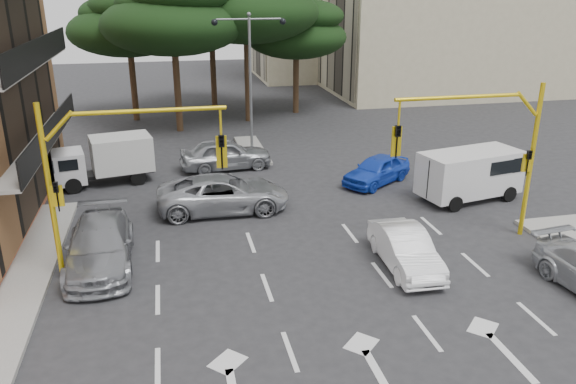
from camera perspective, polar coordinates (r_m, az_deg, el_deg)
name	(u,v)px	position (r m, az deg, el deg)	size (l,w,h in m)	color
ground	(326,281)	(19.05, 3.84, -9.00)	(120.00, 120.00, 0.00)	#28282B
median_strip	(252,150)	(33.58, -3.68, 4.29)	(1.40, 6.00, 0.15)	gray
pine_left_near	(173,14)	(37.93, -11.58, 17.33)	(9.15, 9.15, 10.23)	#382616
pine_center	(247,1)	(40.32, -4.22, 18.80)	(9.98, 9.98, 11.16)	#382616
pine_left_far	(128,22)	(42.01, -15.91, 16.29)	(8.32, 8.32, 9.30)	#382616
pine_right	(297,29)	(43.13, 0.93, 16.18)	(7.49, 7.49, 8.37)	#382616
pine_back	(211,9)	(45.08, -7.81, 17.95)	(9.15, 9.15, 10.23)	#382616
signal_mast_right	(491,142)	(22.01, 19.96, 4.79)	(5.79, 0.37, 6.00)	yellow
signal_mast_left	(106,166)	(18.83, -17.99, 2.53)	(5.79, 0.37, 6.00)	yellow
street_lamp_center	(250,58)	(32.51, -3.89, 13.39)	(4.16, 0.36, 7.77)	slate
car_white_hatch	(405,249)	(20.02, 11.83, -5.69)	(1.46, 4.18, 1.38)	white
car_blue_compact	(377,170)	(28.19, 9.01, 2.25)	(1.65, 4.10, 1.40)	#173DBF
car_silver_wagon	(100,245)	(20.71, -18.57, -5.16)	(2.19, 5.39, 1.56)	gray
car_silver_cross_a	(224,193)	(24.55, -6.57, -0.15)	(2.63, 5.70, 1.58)	#A1A3A9
car_silver_cross_b	(226,154)	(30.20, -6.35, 3.85)	(1.94, 4.83, 1.65)	#999CA0
van_white	(469,175)	(26.89, 17.96, 1.63)	(2.09, 4.63, 2.31)	silver
box_truck_a	(104,161)	(29.10, -18.15, 3.01)	(1.99, 4.74, 2.33)	silver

